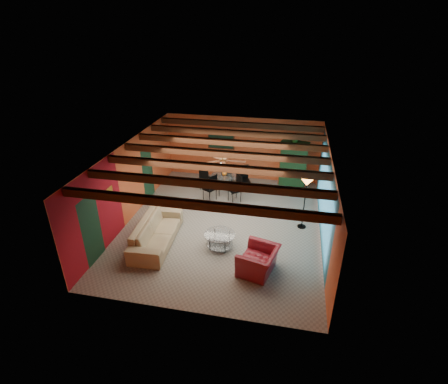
% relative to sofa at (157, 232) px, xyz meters
% --- Properties ---
extents(room, '(6.52, 8.01, 2.71)m').
position_rel_sofa_xyz_m(room, '(1.81, 1.55, 1.98)').
color(room, gray).
rests_on(room, ground).
extents(sofa, '(1.18, 2.67, 0.76)m').
position_rel_sofa_xyz_m(sofa, '(0.00, 0.00, 0.00)').
color(sofa, tan).
rests_on(sofa, ground).
extents(armchair, '(1.22, 1.32, 0.72)m').
position_rel_sofa_xyz_m(armchair, '(3.27, -0.74, -0.02)').
color(armchair, maroon).
rests_on(armchair, ground).
extents(coffee_table, '(1.03, 1.03, 0.48)m').
position_rel_sofa_xyz_m(coffee_table, '(1.98, 0.15, -0.14)').
color(coffee_table, silver).
rests_on(coffee_table, ground).
extents(dining_table, '(2.71, 2.71, 1.08)m').
position_rel_sofa_xyz_m(dining_table, '(1.38, 3.80, 0.16)').
color(dining_table, silver).
rests_on(dining_table, ground).
extents(armoire, '(1.12, 0.73, 1.82)m').
position_rel_sofa_xyz_m(armoire, '(4.01, 5.14, 0.53)').
color(armoire, brown).
rests_on(armoire, ground).
extents(floor_lamp, '(0.44, 0.44, 1.79)m').
position_rel_sofa_xyz_m(floor_lamp, '(4.46, 1.83, 0.51)').
color(floor_lamp, black).
rests_on(floor_lamp, ground).
extents(ceiling_fan, '(1.50, 1.50, 0.44)m').
position_rel_sofa_xyz_m(ceiling_fan, '(1.81, 1.44, 1.98)').
color(ceiling_fan, '#472614').
rests_on(ceiling_fan, ceiling).
extents(painting, '(1.05, 0.03, 0.65)m').
position_rel_sofa_xyz_m(painting, '(0.91, 5.40, 1.27)').
color(painting, black).
rests_on(painting, wall_back).
extents(potted_plant, '(0.49, 0.46, 0.43)m').
position_rel_sofa_xyz_m(potted_plant, '(4.01, 5.14, 1.66)').
color(potted_plant, '#26661E').
rests_on(potted_plant, armoire).
extents(vase, '(0.24, 0.24, 0.20)m').
position_rel_sofa_xyz_m(vase, '(1.38, 3.80, 0.80)').
color(vase, orange).
rests_on(vase, dining_table).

